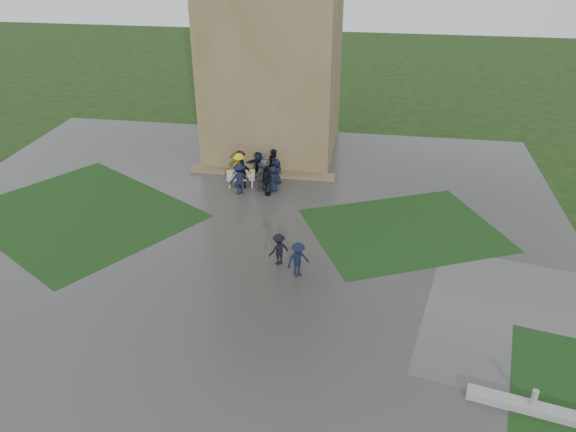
# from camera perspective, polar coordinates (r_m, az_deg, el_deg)

# --- Properties ---
(ground) EXTENTS (120.00, 120.00, 0.00)m
(ground) POSITION_cam_1_polar(r_m,az_deg,el_deg) (25.53, -7.49, -5.42)
(ground) COLOR black
(plaza) EXTENTS (34.00, 34.00, 0.02)m
(plaza) POSITION_cam_1_polar(r_m,az_deg,el_deg) (27.14, -6.34, -3.10)
(plaza) COLOR #333431
(plaza) RESTS_ON ground
(lawn_inset_left) EXTENTS (14.10, 13.46, 0.01)m
(lawn_inset_left) POSITION_cam_1_polar(r_m,az_deg,el_deg) (31.85, -20.33, 0.21)
(lawn_inset_left) COLOR black
(lawn_inset_left) RESTS_ON plaza
(lawn_inset_right) EXTENTS (11.12, 10.15, 0.01)m
(lawn_inset_right) POSITION_cam_1_polar(r_m,az_deg,el_deg) (28.95, 11.72, -1.39)
(lawn_inset_right) COLOR black
(lawn_inset_right) RESTS_ON plaza
(tower) EXTENTS (8.00, 8.00, 18.00)m
(tower) POSITION_cam_1_polar(r_m,az_deg,el_deg) (36.24, -1.54, 20.19)
(tower) COLOR brown
(tower) RESTS_ON ground
(tower_plinth) EXTENTS (9.00, 0.80, 0.22)m
(tower_plinth) POSITION_cam_1_polar(r_m,az_deg,el_deg) (34.50, -2.69, 4.39)
(tower_plinth) COLOR brown
(tower_plinth) RESTS_ON plaza
(bench) EXTENTS (1.70, 0.84, 0.95)m
(bench) POSITION_cam_1_polar(r_m,az_deg,el_deg) (32.95, -4.82, 3.85)
(bench) COLOR #B2B2AD
(bench) RESTS_ON plaza
(visitor_cluster) EXTENTS (3.26, 3.69, 2.65)m
(visitor_cluster) POSITION_cam_1_polar(r_m,az_deg,el_deg) (32.67, -3.46, 4.71)
(visitor_cluster) COLOR black
(visitor_cluster) RESTS_ON plaza
(pedestrian_mid) EXTENTS (1.18, 1.08, 1.64)m
(pedestrian_mid) POSITION_cam_1_polar(r_m,az_deg,el_deg) (24.45, 1.02, -4.44)
(pedestrian_mid) COLOR black
(pedestrian_mid) RESTS_ON plaza
(pedestrian_near) EXTENTS (1.08, 1.02, 1.52)m
(pedestrian_near) POSITION_cam_1_polar(r_m,az_deg,el_deg) (25.30, -0.94, -3.38)
(pedestrian_near) COLOR black
(pedestrian_near) RESTS_ON plaza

